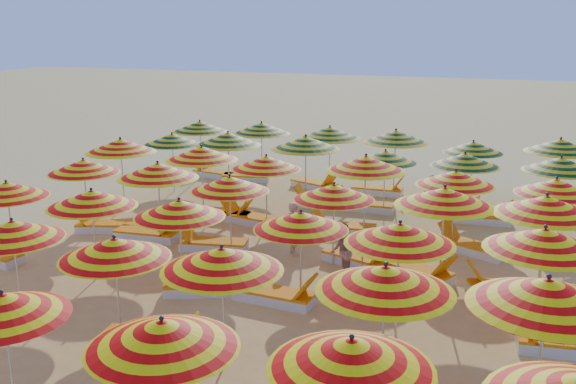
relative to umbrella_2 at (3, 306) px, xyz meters
The scene contains 65 objects.
ground 7.67m from the umbrella_2, 80.68° to the left, with size 120.00×120.00×0.00m, color #E7C066.
umbrella_2 is the anchor object (origin of this frame).
umbrella_3 2.66m from the umbrella_2, ahead, with size 2.51×2.51×2.07m.
umbrella_4 5.00m from the umbrella_2, ahead, with size 2.52×2.52×2.11m.
umbrella_7 3.46m from the umbrella_2, 131.93° to the left, with size 2.13×2.13×2.04m.
umbrella_8 2.39m from the umbrella_2, 86.35° to the left, with size 2.37×2.37×2.06m.
umbrella_9 3.28m from the umbrella_2, 47.60° to the left, with size 2.62×2.62×2.14m.
umbrella_10 5.46m from the umbrella_2, 26.48° to the left, with size 2.54×2.54×2.20m.
umbrella_11 7.53m from the umbrella_2, 19.65° to the left, with size 2.37×2.37×2.30m.
umbrella_12 6.84m from the umbrella_2, 134.05° to the left, with size 2.24×2.24×2.05m.
umbrella_13 5.30m from the umbrella_2, 114.84° to the left, with size 2.60×2.60×2.11m.
umbrella_14 4.96m from the umbrella_2, 91.17° to the left, with size 2.34×2.34×2.06m.
umbrella_15 5.76m from the umbrella_2, 63.69° to the left, with size 2.53×2.53×2.03m.
umbrella_16 6.62m from the umbrella_2, 45.80° to the left, with size 2.66×2.66×2.15m.
umbrella_17 8.75m from the umbrella_2, 36.33° to the left, with size 2.49×2.49×2.21m.
umbrella_18 8.91m from the umbrella_2, 121.62° to the left, with size 2.20×2.20×2.08m.
umbrella_19 7.72m from the umbrella_2, 106.45° to the left, with size 2.25×2.25×2.22m.
umbrella_20 7.34m from the umbrella_2, 90.85° to the left, with size 2.15×2.15×2.06m.
umbrella_21 7.97m from the umbrella_2, 71.85° to the left, with size 2.44×2.44×2.04m.
umbrella_22 8.85m from the umbrella_2, 55.22° to the left, with size 2.34×2.34×2.27m.
umbrella_23 10.21m from the umbrella_2, 46.14° to the left, with size 2.59×2.59×2.27m.
umbrella_24 10.98m from the umbrella_2, 117.20° to the left, with size 2.27×2.27×2.29m.
umbrella_25 10.01m from the umbrella_2, 102.81° to the left, with size 2.45×2.45×2.24m.
umbrella_26 9.81m from the umbrella_2, 91.19° to the left, with size 2.48×2.48×2.10m.
umbrella_27 10.25m from the umbrella_2, 75.20° to the left, with size 2.42×2.42×2.29m.
umbrella_28 10.99m from the umbrella_2, 63.17° to the left, with size 2.58×2.58×2.10m.
umbrella_29 12.32m from the umbrella_2, 53.66° to the left, with size 2.53×2.53×2.06m.
umbrella_30 13.20m from the umbrella_2, 111.17° to the left, with size 2.02×2.02×2.07m.
umbrella_31 12.31m from the umbrella_2, 101.80° to the left, with size 2.20×2.20×2.29m.
umbrella_32 12.25m from the umbrella_2, 89.61° to the left, with size 2.78×2.78×2.30m.
umbrella_33 12.60m from the umbrella_2, 78.14° to the left, with size 1.99×1.99×1.99m.
umbrella_34 13.19m from the umbrella_2, 68.16° to the left, with size 2.06×2.06×2.10m.
umbrella_35 14.34m from the umbrella_2, 58.76° to the left, with size 2.27×2.27×2.17m.
umbrella_36 15.45m from the umbrella_2, 108.81° to the left, with size 2.65×2.65×2.18m.
umbrella_37 14.99m from the umbrella_2, 99.73° to the left, with size 2.58×2.58×2.24m.
umbrella_38 14.42m from the umbrella_2, 89.32° to the left, with size 2.44×2.44×2.29m.
umbrella_39 14.68m from the umbrella_2, 80.48° to the left, with size 2.28×2.28×2.29m.
umbrella_40 15.48m from the umbrella_2, 71.58° to the left, with size 2.27×2.27×2.03m.
umbrella_41 16.54m from the umbrella_2, 63.22° to the left, with size 2.38×2.38×2.27m.
lounger_5 2.98m from the umbrella_2, 72.77° to the left, with size 1.79×0.81×0.69m.
lounger_6 5.12m from the umbrella_2, 28.43° to the left, with size 1.83×1.11×0.69m.
lounger_9 5.17m from the umbrella_2, 85.29° to the left, with size 1.82×1.24×0.69m.
lounger_10 5.68m from the umbrella_2, 67.92° to the left, with size 1.76×0.67×0.69m.
lounger_11 9.17m from the umbrella_2, 33.32° to the left, with size 1.80×0.83×0.69m.
lounger_12 8.92m from the umbrella_2, 118.33° to the left, with size 1.83×1.16×0.69m.
lounger_13 8.15m from the umbrella_2, 109.62° to the left, with size 1.78×0.75×0.69m.
lounger_14 7.64m from the umbrella_2, 95.43° to the left, with size 1.82×0.95×0.69m.
lounger_15 8.46m from the umbrella_2, 68.27° to the left, with size 1.83×1.10×0.69m.
lounger_16 8.88m from the umbrella_2, 58.72° to the left, with size 1.82×1.25×0.69m.
lounger_17 9.82m from the umbrella_2, 48.10° to the left, with size 1.83×1.16×0.69m.
lounger_18 10.22m from the umbrella_2, 99.23° to the left, with size 1.76×0.66×0.69m.
lounger_19 10.02m from the umbrella_2, 94.65° to the left, with size 1.80×0.84×0.69m.
lounger_20 10.26m from the umbrella_2, 78.50° to the left, with size 1.80×0.84×0.69m.
lounger_21 11.18m from the umbrella_2, 60.42° to the left, with size 1.82×1.24×0.69m.
lounger_22 12.70m from the umbrella_2, 51.20° to the left, with size 1.82×1.19×0.69m.
lounger_23 12.37m from the umbrella_2, 87.27° to the left, with size 1.78×0.73×0.69m.
lounger_24 12.64m from the umbrella_2, 80.86° to the left, with size 1.77×0.70×0.69m.
lounger_25 13.64m from the umbrella_2, 66.02° to the left, with size 1.78×0.73×0.69m.
lounger_26 15.44m from the umbrella_2, 106.96° to the left, with size 1.81×0.87×0.69m.
lounger_27 14.98m from the umbrella_2, 101.76° to the left, with size 1.82×1.00×0.69m.
lounger_28 14.50m from the umbrella_2, 91.32° to the left, with size 1.83×1.11×0.69m.
lounger_29 14.66m from the umbrella_2, 82.41° to the left, with size 1.76×0.65×0.69m.
lounger_30 15.27m from the umbrella_2, 73.57° to the left, with size 1.83×1.05×0.69m.
beachgoer_b 7.44m from the umbrella_2, 66.46° to the left, with size 0.63×0.49×1.30m, color tan.
beachgoer_a 8.06m from the umbrella_2, 80.18° to the left, with size 0.49×0.32×1.35m, color tan.
Camera 1 is at (5.56, -13.63, 5.53)m, focal length 40.00 mm.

